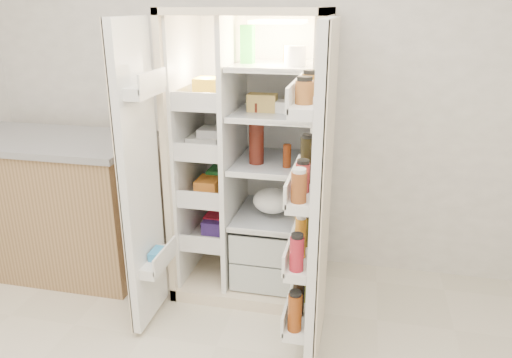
# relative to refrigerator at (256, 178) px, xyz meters

# --- Properties ---
(wall_back) EXTENTS (4.00, 0.02, 2.70)m
(wall_back) POSITION_rel_refrigerator_xyz_m (-0.06, 0.35, 0.61)
(wall_back) COLOR white
(wall_back) RESTS_ON floor
(refrigerator) EXTENTS (0.92, 0.70, 1.80)m
(refrigerator) POSITION_rel_refrigerator_xyz_m (0.00, 0.00, 0.00)
(refrigerator) COLOR beige
(refrigerator) RESTS_ON floor
(freezer_door) EXTENTS (0.15, 0.40, 1.72)m
(freezer_door) POSITION_rel_refrigerator_xyz_m (-0.52, -0.60, 0.15)
(freezer_door) COLOR white
(freezer_door) RESTS_ON floor
(fridge_door) EXTENTS (0.17, 0.58, 1.72)m
(fridge_door) POSITION_rel_refrigerator_xyz_m (0.46, -0.69, 0.13)
(fridge_door) COLOR white
(fridge_door) RESTS_ON floor
(kitchen_counter) EXTENTS (1.34, 0.71, 0.97)m
(kitchen_counter) POSITION_rel_refrigerator_xyz_m (-1.43, -0.13, -0.26)
(kitchen_counter) COLOR #9D7A4E
(kitchen_counter) RESTS_ON floor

